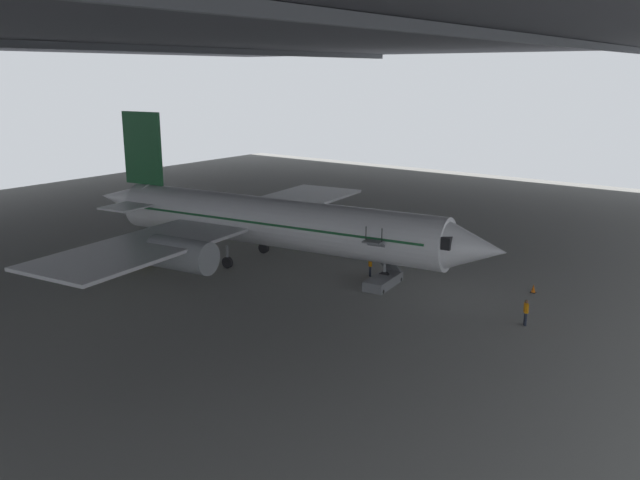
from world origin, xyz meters
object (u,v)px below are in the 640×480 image
Objects in this scene: airplane_main at (267,222)px; baggage_tug at (136,259)px; crew_worker_near_nose at (526,311)px; traffic_cone_orange at (533,289)px; crew_worker_by_stairs at (370,265)px; boarding_stairs at (383,276)px.

airplane_main is 10.90m from baggage_tug.
crew_worker_near_nose reaches higher than traffic_cone_orange.
baggage_tug is (-8.76, 16.48, -0.37)m from crew_worker_by_stairs.
airplane_main is 22.65× the size of crew_worker_near_nose.
boarding_stairs is 2.12× the size of baggage_tug.
airplane_main is at bearing 88.40° from crew_worker_near_nose.
crew_worker_by_stairs is 18.67m from baggage_tug.
boarding_stairs reaches higher than traffic_cone_orange.
airplane_main is 20.66m from traffic_cone_orange.
traffic_cone_orange is (5.80, -19.56, -3.20)m from airplane_main.
boarding_stairs is 19.89m from baggage_tug.
crew_worker_by_stairs reaches higher than baggage_tug.
crew_worker_by_stairs is 11.81m from traffic_cone_orange.
crew_worker_by_stairs is (2.14, -8.35, -2.59)m from airplane_main.
airplane_main is 23.63× the size of crew_worker_by_stairs.
airplane_main reaches higher than crew_worker_by_stairs.
crew_worker_near_nose is (-0.59, -21.31, -2.55)m from airplane_main.
traffic_cone_orange is 30.35m from baggage_tug.
boarding_stairs is at bearing -68.42° from baggage_tug.
crew_worker_near_nose is at bearing -164.72° from traffic_cone_orange.
airplane_main is at bearing 104.37° from crew_worker_by_stairs.
airplane_main reaches higher than baggage_tug.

